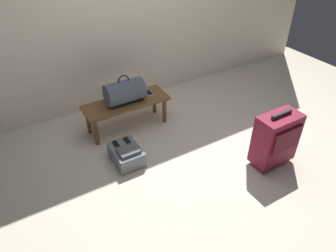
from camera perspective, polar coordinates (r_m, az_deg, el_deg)
ground_plane at (r=3.37m, az=5.90°, el=-5.72°), size 6.60×6.60×0.00m
bench at (r=3.66m, az=-7.69°, el=3.80°), size 1.00×0.36×0.36m
duffel_bag_slate at (r=3.56m, az=-8.02°, el=6.31°), size 0.44×0.26×0.34m
cell_phone at (r=3.77m, az=-3.56°, el=6.14°), size 0.07×0.14×0.01m
suitcase_upright_burgundy at (r=3.27m, az=19.31°, el=-2.16°), size 0.44×0.26×0.62m
backpack_grey at (r=3.28m, az=-7.66°, el=-5.20°), size 0.28×0.38×0.21m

